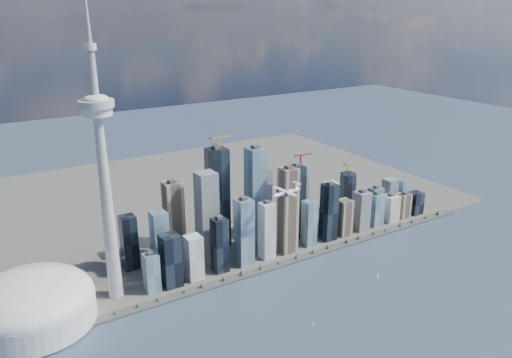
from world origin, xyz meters
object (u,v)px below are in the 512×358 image
airplane (286,192)px  sailboat_west (313,323)px  needle_tower (104,174)px  dome_stadium (32,303)px  sailboat_east (378,276)px

airplane → sailboat_west: bearing=-116.9°
sailboat_west → needle_tower: bearing=144.2°
dome_stadium → sailboat_west: size_ratio=22.67×
dome_stadium → sailboat_east: 626.91m
needle_tower → sailboat_west: size_ratio=62.40×
sailboat_east → sailboat_west: bearing=-169.0°
dome_stadium → sailboat_east: bearing=-17.8°
sailboat_west → sailboat_east: (202.31, 55.98, 0.43)m
dome_stadium → sailboat_west: (393.67, -247.06, -36.61)m
needle_tower → dome_stadium: bearing=-175.9°
needle_tower → dome_stadium: (-140.00, -10.00, -196.40)m
needle_tower → sailboat_east: bearing=-23.8°
dome_stadium → sailboat_east: (595.98, -191.07, -36.18)m
airplane → sailboat_east: (139.32, -119.16, -164.48)m
dome_stadium → airplane: 479.76m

